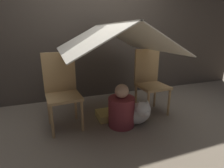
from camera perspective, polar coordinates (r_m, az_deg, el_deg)
ground_plane at (r=2.46m, az=1.64°, el=-13.47°), size 8.80×8.80×0.00m
wall_back at (r=3.34m, az=-6.46°, el=16.87°), size 7.00×0.05×2.50m
chair_left at (r=2.38m, az=-16.04°, el=-1.30°), size 0.46×0.46×0.98m
chair_right at (r=2.78m, az=12.27°, el=1.55°), size 0.43×0.43×0.98m
sheet_canopy at (r=2.32m, az=0.00°, el=14.89°), size 1.32×1.53×0.36m
person_front at (r=2.37m, az=3.09°, el=-8.27°), size 0.35×0.35×0.59m
dog at (r=2.42m, az=8.73°, el=-9.17°), size 0.40×0.39×0.40m
floor_cushion at (r=2.65m, az=-0.63°, el=-9.90°), size 0.38×0.31×0.10m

